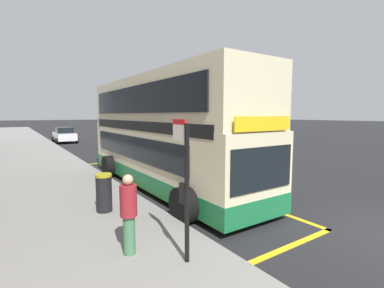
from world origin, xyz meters
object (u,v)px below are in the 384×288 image
at_px(parked_car_white_ahead, 64,135).
at_px(pedestrian_waiting_near_sign, 129,211).
at_px(double_decker_bus, 163,136).
at_px(bus_stop_sign, 185,179).
at_px(parked_car_teal_behind, 129,135).
at_px(litter_bin, 104,193).

distance_m(parked_car_white_ahead, pedestrian_waiting_near_sign, 26.33).
bearing_deg(parked_car_white_ahead, pedestrian_waiting_near_sign, -97.02).
bearing_deg(double_decker_bus, parked_car_white_ahead, 91.07).
distance_m(double_decker_bus, bus_stop_sign, 6.17).
bearing_deg(pedestrian_waiting_near_sign, double_decker_bus, 55.49).
bearing_deg(parked_car_teal_behind, bus_stop_sign, -107.08).
bearing_deg(parked_car_white_ahead, bus_stop_sign, -95.12).
xyz_separation_m(parked_car_white_ahead, parked_car_teal_behind, (5.82, -3.41, 0.00)).
bearing_deg(bus_stop_sign, litter_bin, 98.23).
bearing_deg(double_decker_bus, bus_stop_sign, -113.96).
relative_size(double_decker_bus, pedestrian_waiting_near_sign, 6.52).
relative_size(double_decker_bus, parked_car_teal_behind, 2.53).
xyz_separation_m(bus_stop_sign, parked_car_teal_behind, (7.92, 23.57, -0.93)).
distance_m(pedestrian_waiting_near_sign, litter_bin, 2.78).
height_order(parked_car_white_ahead, litter_bin, parked_car_white_ahead).
distance_m(parked_car_teal_behind, pedestrian_waiting_near_sign, 24.37).
bearing_deg(bus_stop_sign, pedestrian_waiting_near_sign, 134.84).
height_order(parked_car_white_ahead, parked_car_teal_behind, same).
xyz_separation_m(double_decker_bus, bus_stop_sign, (-2.50, -5.63, -0.33)).
xyz_separation_m(double_decker_bus, parked_car_white_ahead, (-0.40, 21.36, -1.26)).
bearing_deg(litter_bin, parked_car_white_ahead, 83.62).
bearing_deg(bus_stop_sign, parked_car_white_ahead, 85.54).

